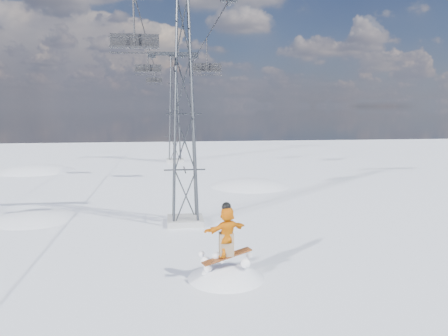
# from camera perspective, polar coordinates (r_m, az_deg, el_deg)

# --- Properties ---
(ground) EXTENTS (120.00, 120.00, 0.00)m
(ground) POSITION_cam_1_polar(r_m,az_deg,el_deg) (14.70, -6.88, -15.52)
(ground) COLOR white
(ground) RESTS_ON ground
(snow_terrain) EXTENTS (39.00, 37.00, 22.00)m
(snow_terrain) POSITION_cam_1_polar(r_m,az_deg,el_deg) (38.30, -14.49, -16.02)
(snow_terrain) COLOR white
(snow_terrain) RESTS_ON ground
(lift_tower_near) EXTENTS (5.20, 1.80, 11.43)m
(lift_tower_near) POSITION_cam_1_polar(r_m,az_deg,el_deg) (21.50, -5.25, 6.95)
(lift_tower_near) COLOR #999999
(lift_tower_near) RESTS_ON ground
(lift_tower_far) EXTENTS (5.20, 1.80, 11.43)m
(lift_tower_far) POSITION_cam_1_polar(r_m,az_deg,el_deg) (46.49, -6.52, 7.51)
(lift_tower_far) COLOR #999999
(lift_tower_far) RESTS_ON ground
(haul_cables) EXTENTS (4.46, 51.00, 0.06)m
(haul_cables) POSITION_cam_1_polar(r_m,az_deg,el_deg) (33.37, -6.21, 16.59)
(haul_cables) COLOR black
(haul_cables) RESTS_ON ground
(snowboarder_jump) EXTENTS (4.40, 4.40, 6.68)m
(snowboarder_jump) POSITION_cam_1_polar(r_m,az_deg,el_deg) (16.20, 0.23, -19.52)
(snowboarder_jump) COLOR white
(snowboarder_jump) RESTS_ON ground
(lift_chair_near) EXTENTS (2.16, 0.62, 2.68)m
(lift_chair_near) POSITION_cam_1_polar(r_m,az_deg,el_deg) (20.60, -11.60, 15.80)
(lift_chair_near) COLOR black
(lift_chair_near) RESTS_ON ground
(lift_chair_mid) EXTENTS (2.19, 0.63, 2.72)m
(lift_chair_mid) POSITION_cam_1_polar(r_m,az_deg,el_deg) (33.27, -2.27, 12.88)
(lift_chair_mid) COLOR black
(lift_chair_mid) RESTS_ON ground
(lift_chair_far) EXTENTS (2.08, 0.60, 2.58)m
(lift_chair_far) POSITION_cam_1_polar(r_m,az_deg,el_deg) (35.66, -9.89, 12.62)
(lift_chair_far) COLOR black
(lift_chair_far) RESTS_ON ground
(lift_chair_extra) EXTENTS (1.92, 0.55, 2.39)m
(lift_chair_extra) POSITION_cam_1_polar(r_m,az_deg,el_deg) (53.66, -9.12, 11.23)
(lift_chair_extra) COLOR black
(lift_chair_extra) RESTS_ON ground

